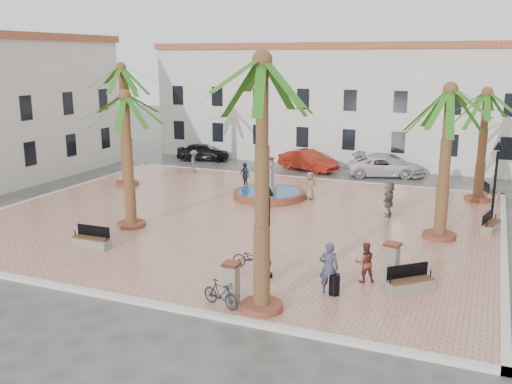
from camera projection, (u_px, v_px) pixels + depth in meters
ground at (239, 220)px, 30.31m from camera, size 120.00×120.00×0.00m
plaza at (239, 218)px, 30.29m from camera, size 26.00×22.00×0.15m
kerb_n at (303, 178)px, 40.17m from camera, size 26.30×0.30×0.16m
kerb_s at (112, 296)px, 20.42m from camera, size 26.30×0.30×0.16m
kerb_e at (504, 249)px, 25.43m from camera, size 0.30×22.30×0.16m
kerb_w at (47, 196)px, 35.15m from camera, size 0.30×22.30×0.16m
building_north at (338, 102)px, 47.15m from camera, size 30.40×7.40×9.50m
fountain at (269, 193)px, 34.26m from camera, size 4.29×4.29×2.22m
palm_nw at (122, 81)px, 36.16m from camera, size 4.96×4.96×7.97m
palm_sw at (126, 112)px, 27.29m from camera, size 4.59×4.59×6.79m
palm_s at (262, 88)px, 17.52m from camera, size 4.74×4.74×8.53m
palm_e at (449, 108)px, 25.38m from camera, size 5.01×5.01×7.23m
palm_ne at (486, 106)px, 32.40m from camera, size 4.87×4.87×6.65m
bench_s at (91, 241)px, 25.42m from camera, size 1.81×0.58×0.95m
bench_se at (410, 284)px, 20.66m from camera, size 1.72×1.65×0.96m
bench_e at (490, 226)px, 27.84m from camera, size 0.91×1.79×0.90m
bench_ne at (487, 193)px, 34.29m from camera, size 1.17×2.07×1.05m
lamppost_s at (269, 216)px, 21.48m from camera, size 0.39×0.39×3.61m
lamppost_e at (496, 169)px, 28.07m from camera, size 0.47×0.47×4.28m
bollard_se at (232, 283)px, 19.44m from camera, size 0.55×0.55×1.52m
bollard_n at (270, 168)px, 39.20m from camera, size 0.61×0.61×1.54m
bollard_e at (392, 262)px, 21.36m from camera, size 0.67×0.67×1.55m
litter_bin at (334, 284)px, 20.32m from camera, size 0.40×0.40×0.77m
cyclist_a at (329, 268)px, 20.32m from camera, size 0.78×0.59×1.92m
bicycle_a at (252, 258)px, 22.89m from camera, size 1.67×0.76×0.85m
cyclist_b at (365, 262)px, 21.39m from camera, size 0.95×0.89×1.57m
bicycle_b at (221, 294)px, 19.32m from camera, size 1.62×0.87×0.94m
pedestrian_fountain_a at (310, 186)px, 33.81m from camera, size 0.96×0.90×1.65m
pedestrian_fountain_b at (245, 175)px, 36.69m from camera, size 1.06×0.85×1.68m
pedestrian_north at (194, 161)px, 41.62m from camera, size 0.93×1.22×1.66m
pedestrian_east at (389, 199)px, 30.23m from camera, size 0.81×1.82×1.89m
car_black at (203, 152)px, 47.31m from camera, size 4.57×2.72×1.46m
car_red at (308, 160)px, 43.14m from camera, size 4.96×3.11×1.54m
car_silver at (389, 165)px, 41.61m from camera, size 5.41×2.79×1.50m
car_white at (383, 167)px, 41.08m from camera, size 5.51×3.80×1.40m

